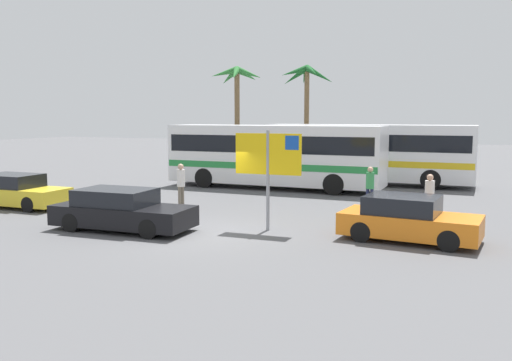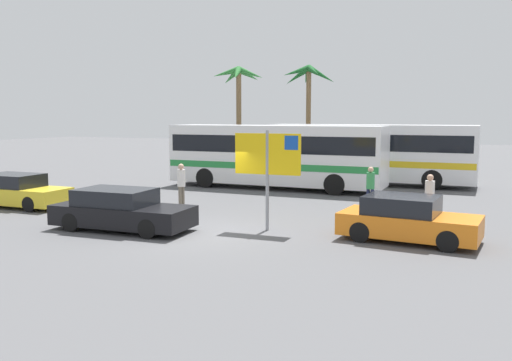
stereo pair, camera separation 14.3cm
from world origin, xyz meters
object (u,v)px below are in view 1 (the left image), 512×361
object	(u,v)px
pedestrian_near_sign	(181,182)
pedestrian_crossing_lot	(370,184)
bus_rear_coach	(367,151)
car_yellow	(16,191)
ferry_sign	(269,158)
pedestrian_by_bus	(429,194)
car_black	(121,210)
bus_front_coach	(274,153)
car_orange	(408,219)

from	to	relation	value
pedestrian_near_sign	pedestrian_crossing_lot	size ratio (longest dim) A/B	1.05
pedestrian_near_sign	bus_rear_coach	bearing A→B (deg)	70.93
bus_rear_coach	car_yellow	xyz separation A→B (m)	(-11.46, -12.97, -1.15)
ferry_sign	pedestrian_by_bus	bearing A→B (deg)	33.38
car_black	pedestrian_near_sign	world-z (taller)	pedestrian_near_sign
bus_front_coach	pedestrian_crossing_lot	world-z (taller)	bus_front_coach
bus_rear_coach	pedestrian_by_bus	size ratio (longest dim) A/B	6.47
bus_front_coach	ferry_sign	world-z (taller)	ferry_sign
car_yellow	bus_front_coach	bearing A→B (deg)	49.75
bus_rear_coach	pedestrian_crossing_lot	xyz separation A→B (m)	(1.72, -7.94, -0.79)
car_orange	car_yellow	bearing A→B (deg)	-174.60
bus_front_coach	bus_rear_coach	xyz separation A→B (m)	(3.94, 3.68, 0.00)
pedestrian_near_sign	car_orange	bearing A→B (deg)	-6.97
ferry_sign	pedestrian_by_bus	distance (m)	5.75
pedestrian_by_bus	car_black	bearing A→B (deg)	-63.43
bus_rear_coach	car_yellow	bearing A→B (deg)	-131.46
car_yellow	pedestrian_crossing_lot	world-z (taller)	pedestrian_crossing_lot
pedestrian_near_sign	car_black	bearing A→B (deg)	-76.86
bus_rear_coach	car_black	xyz separation A→B (m)	(-4.84, -14.93, -1.15)
bus_rear_coach	car_orange	size ratio (longest dim) A/B	2.69
pedestrian_near_sign	pedestrian_by_bus	xyz separation A→B (m)	(9.40, 0.60, -0.05)
car_yellow	bus_rear_coach	bearing A→B (deg)	47.25
car_yellow	car_black	xyz separation A→B (m)	(6.61, -1.96, 0.00)
pedestrian_by_bus	pedestrian_near_sign	bearing A→B (deg)	-89.00
bus_rear_coach	car_orange	distance (m)	13.47
bus_front_coach	car_yellow	bearing A→B (deg)	-128.95
pedestrian_near_sign	pedestrian_by_bus	world-z (taller)	pedestrian_near_sign
bus_front_coach	car_orange	bearing A→B (deg)	-49.88
bus_front_coach	bus_rear_coach	distance (m)	5.39
bus_rear_coach	car_yellow	size ratio (longest dim) A/B	2.56
bus_front_coach	pedestrian_near_sign	distance (m)	7.01
bus_front_coach	pedestrian_near_sign	xyz separation A→B (m)	(-1.33, -6.84, -0.74)
car_orange	car_black	bearing A→B (deg)	-161.57
pedestrian_by_bus	ferry_sign	bearing A→B (deg)	-57.77
ferry_sign	pedestrian_near_sign	world-z (taller)	ferry_sign
car_orange	pedestrian_crossing_lot	distance (m)	5.37
bus_rear_coach	car_black	bearing A→B (deg)	-107.97
bus_rear_coach	car_orange	world-z (taller)	bus_rear_coach
bus_front_coach	car_yellow	size ratio (longest dim) A/B	2.56
ferry_sign	car_black	world-z (taller)	ferry_sign
ferry_sign	pedestrian_crossing_lot	world-z (taller)	ferry_sign
ferry_sign	car_orange	xyz separation A→B (m)	(4.27, 0.25, -1.69)
bus_rear_coach	car_yellow	world-z (taller)	bus_rear_coach
bus_front_coach	car_black	world-z (taller)	bus_front_coach
bus_front_coach	pedestrian_by_bus	xyz separation A→B (m)	(8.07, -6.24, -0.79)
pedestrian_near_sign	pedestrian_crossing_lot	world-z (taller)	pedestrian_near_sign
ferry_sign	car_black	size ratio (longest dim) A/B	0.69
pedestrian_by_bus	bus_front_coach	bearing A→B (deg)	-130.35
pedestrian_by_bus	car_orange	bearing A→B (deg)	-8.86
pedestrian_near_sign	pedestrian_by_bus	distance (m)	9.42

